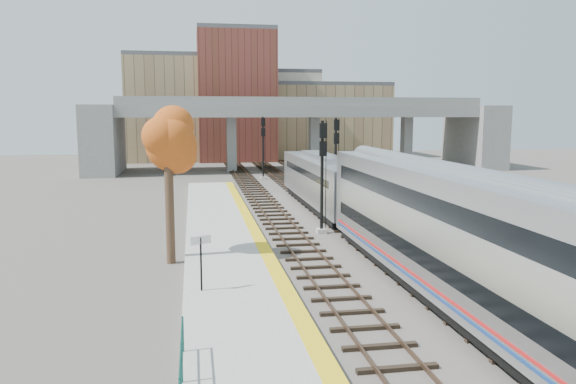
{
  "coord_description": "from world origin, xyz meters",
  "views": [
    {
      "loc": [
        -8.97,
        -28.44,
        7.49
      ],
      "look_at": [
        -3.03,
        6.6,
        2.5
      ],
      "focal_mm": 35.0,
      "sensor_mm": 36.0,
      "label": 1
    }
  ],
  "objects": [
    {
      "name": "signal_mast_near",
      "position": [
        -1.1,
        5.29,
        3.5
      ],
      "size": [
        0.6,
        0.64,
        7.05
      ],
      "color": "#9E9E99",
      "rests_on": "ground"
    },
    {
      "name": "signal_mast_mid",
      "position": [
        3.0,
        17.84,
        3.56
      ],
      "size": [
        0.6,
        0.64,
        7.14
      ],
      "color": "#9E9E99",
      "rests_on": "ground"
    },
    {
      "name": "signal_mast_far",
      "position": [
        -1.1,
        34.93,
        3.54
      ],
      "size": [
        0.6,
        0.64,
        7.11
      ],
      "color": "#9E9E99",
      "rests_on": "ground"
    },
    {
      "name": "tracks",
      "position": [
        0.93,
        12.5,
        0.08
      ],
      "size": [
        10.7,
        95.0,
        0.25
      ],
      "color": "black",
      "rests_on": "ground"
    },
    {
      "name": "overpass",
      "position": [
        4.92,
        45.0,
        5.81
      ],
      "size": [
        54.0,
        12.0,
        9.5
      ],
      "color": "slate",
      "rests_on": "ground"
    },
    {
      "name": "station_sign",
      "position": [
        -8.76,
        -6.12,
        1.98
      ],
      "size": [
        0.84,
        0.41,
        2.27
      ],
      "rotation": [
        0.0,
        0.0,
        0.42
      ],
      "color": "black",
      "rests_on": "platform"
    },
    {
      "name": "platform",
      "position": [
        -7.25,
        0.0,
        0.17
      ],
      "size": [
        4.5,
        60.0,
        0.35
      ],
      "primitive_type": "cube",
      "color": "#9E9E99",
      "rests_on": "ground"
    },
    {
      "name": "car_c",
      "position": [
        17.87,
        28.53,
        0.57
      ],
      "size": [
        2.62,
        3.94,
        1.06
      ],
      "primitive_type": "imported",
      "rotation": [
        0.0,
        0.0,
        -0.34
      ],
      "color": "#99999E",
      "rests_on": "parking_lot"
    },
    {
      "name": "coach",
      "position": [
        1.0,
        -8.51,
        2.8
      ],
      "size": [
        3.03,
        25.0,
        5.0
      ],
      "color": "#A8AAB2",
      "rests_on": "ground"
    },
    {
      "name": "tree",
      "position": [
        -10.18,
        -0.31,
        6.04
      ],
      "size": [
        3.6,
        3.6,
        8.14
      ],
      "color": "#382619",
      "rests_on": "ground"
    },
    {
      "name": "buildings_far",
      "position": [
        1.26,
        66.57,
        7.88
      ],
      "size": [
        43.0,
        21.0,
        20.6
      ],
      "color": "tan",
      "rests_on": "ground"
    },
    {
      "name": "yellow_strip",
      "position": [
        -5.35,
        0.0,
        0.35
      ],
      "size": [
        0.7,
        60.0,
        0.01
      ],
      "primitive_type": "cube",
      "color": "yellow",
      "rests_on": "platform"
    },
    {
      "name": "parking_lot",
      "position": [
        14.0,
        28.0,
        0.02
      ],
      "size": [
        14.0,
        18.0,
        0.04
      ],
      "primitive_type": "cube",
      "color": "black",
      "rests_on": "ground"
    },
    {
      "name": "locomotive",
      "position": [
        1.0,
        14.1,
        2.28
      ],
      "size": [
        3.02,
        19.05,
        4.1
      ],
      "color": "#A8AAB2",
      "rests_on": "ground"
    },
    {
      "name": "car_a",
      "position": [
        12.12,
        24.39,
        0.59
      ],
      "size": [
        1.54,
        3.33,
        1.11
      ],
      "primitive_type": "imported",
      "rotation": [
        0.0,
        0.0,
        0.07
      ],
      "color": "#99999E",
      "rests_on": "parking_lot"
    },
    {
      "name": "ground",
      "position": [
        0.0,
        0.0,
        0.0
      ],
      "size": [
        160.0,
        160.0,
        0.0
      ],
      "primitive_type": "plane",
      "color": "#47423D",
      "rests_on": "ground"
    },
    {
      "name": "car_b",
      "position": [
        14.31,
        26.34,
        0.64
      ],
      "size": [
        2.49,
        3.84,
        1.2
      ],
      "primitive_type": "imported",
      "rotation": [
        0.0,
        0.0,
        0.37
      ],
      "color": "#99999E",
      "rests_on": "parking_lot"
    }
  ]
}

